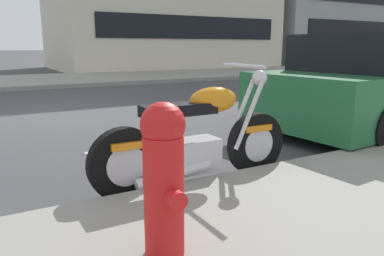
% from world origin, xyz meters
% --- Properties ---
extents(ground_plane, '(260.00, 260.00, 0.00)m').
position_xyz_m(ground_plane, '(0.00, 0.00, 0.00)').
color(ground_plane, '#3D3D3F').
extents(sidewalk_far_curb, '(120.00, 5.00, 0.14)m').
position_xyz_m(sidewalk_far_curb, '(12.00, 7.06, 0.07)').
color(sidewalk_far_curb, gray).
rests_on(sidewalk_far_curb, ground).
extents(parking_stall_stripe, '(0.12, 2.20, 0.01)m').
position_xyz_m(parking_stall_stripe, '(0.00, -3.96, 0.00)').
color(parking_stall_stripe, silver).
rests_on(parking_stall_stripe, ground).
extents(parked_motorcycle, '(2.00, 0.62, 1.11)m').
position_xyz_m(parked_motorcycle, '(0.60, -4.49, 0.43)').
color(parked_motorcycle, black).
rests_on(parked_motorcycle, ground).
extents(parked_car_behind_motorcycle, '(4.58, 2.18, 1.45)m').
position_xyz_m(parked_car_behind_motorcycle, '(4.45, -3.70, 0.68)').
color(parked_car_behind_motorcycle, '#236638').
rests_on(parked_car_behind_motorcycle, ground).
extents(fire_hydrant, '(0.24, 0.36, 0.85)m').
position_xyz_m(fire_hydrant, '(-0.29, -5.63, 0.59)').
color(fire_hydrant, red).
rests_on(fire_hydrant, sidewalk_near_curb).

